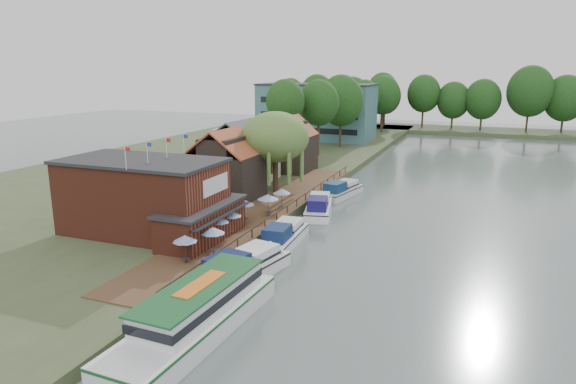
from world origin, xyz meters
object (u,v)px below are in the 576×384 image
(umbrella_2, at_px, (219,229))
(umbrella_5, at_px, (268,205))
(hotel_block, at_px, (317,111))
(umbrella_1, at_px, (213,240))
(willow, at_px, (275,152))
(tour_boat, at_px, (195,311))
(cottage_a, at_px, (226,164))
(umbrella_0, at_px, (185,249))
(umbrella_6, at_px, (282,199))
(cottage_c, at_px, (290,144))
(umbrella_3, at_px, (231,223))
(cruiser_1, at_px, (283,233))
(umbrella_4, at_px, (244,211))
(pub, at_px, (160,198))
(cottage_b, at_px, (241,151))
(cruiser_0, at_px, (243,264))
(cruiser_2, at_px, (319,204))
(cruiser_3, at_px, (341,188))
(swan, at_px, (180,309))

(umbrella_2, relative_size, umbrella_5, 1.00)
(hotel_block, height_order, umbrella_1, hotel_block)
(willow, relative_size, tour_boat, 0.69)
(cottage_a, height_order, umbrella_5, cottage_a)
(umbrella_0, distance_m, umbrella_2, 5.74)
(umbrella_6, bearing_deg, cottage_c, 109.11)
(umbrella_3, height_order, cruiser_1, umbrella_3)
(umbrella_4, bearing_deg, cruiser_1, -21.40)
(pub, distance_m, cottage_a, 15.05)
(cottage_b, distance_m, cottage_c, 9.85)
(pub, distance_m, cottage_c, 34.01)
(umbrella_0, xyz_separation_m, cruiser_0, (4.76, 1.02, -0.97))
(umbrella_3, xyz_separation_m, cruiser_1, (4.60, 2.15, -1.12))
(umbrella_3, bearing_deg, pub, -161.21)
(umbrella_5, distance_m, cruiser_2, 7.43)
(cruiser_3, xyz_separation_m, tour_boat, (1.28, -38.66, 0.52))
(cruiser_1, bearing_deg, cruiser_2, 87.56)
(pub, bearing_deg, umbrella_0, -42.06)
(pub, distance_m, cruiser_0, 12.54)
(cruiser_0, bearing_deg, umbrella_0, -156.89)
(cottage_c, height_order, umbrella_6, cottage_c)
(cottage_a, xyz_separation_m, willow, (4.50, 5.00, 0.96))
(hotel_block, bearing_deg, umbrella_4, -78.00)
(cottage_b, distance_m, tour_boat, 42.38)
(umbrella_4, xyz_separation_m, cruiser_0, (5.39, -11.08, -0.97))
(umbrella_2, bearing_deg, umbrella_5, 84.89)
(cottage_c, height_order, swan, cottage_c)
(umbrella_2, distance_m, umbrella_3, 2.17)
(umbrella_3, distance_m, cruiser_0, 8.44)
(pub, distance_m, hotel_block, 71.49)
(umbrella_6, bearing_deg, cottage_b, 132.29)
(pub, bearing_deg, cruiser_1, 21.47)
(cottage_c, distance_m, umbrella_0, 40.36)
(cruiser_3, bearing_deg, umbrella_2, -89.02)
(umbrella_0, distance_m, cruiser_0, 4.97)
(pub, bearing_deg, umbrella_3, 18.79)
(umbrella_1, xyz_separation_m, umbrella_6, (0.08, 15.40, 0.00))
(cottage_a, bearing_deg, cottage_b, 106.70)
(cottage_c, distance_m, umbrella_3, 32.60)
(cottage_c, height_order, umbrella_4, cottage_c)
(umbrella_1, distance_m, umbrella_4, 9.54)
(umbrella_6, xyz_separation_m, cruiser_1, (3.46, -8.05, -1.12))
(tour_boat, bearing_deg, cruiser_1, 96.38)
(umbrella_2, distance_m, umbrella_6, 12.42)
(umbrella_4, bearing_deg, cruiser_2, 61.59)
(cruiser_0, bearing_deg, umbrella_6, 113.07)
(umbrella_3, relative_size, cruiser_0, 0.22)
(cottage_a, bearing_deg, swan, -68.42)
(umbrella_0, relative_size, cruiser_2, 0.24)
(cruiser_0, distance_m, cruiser_3, 29.42)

